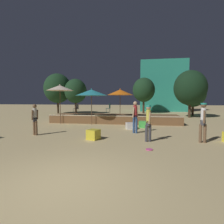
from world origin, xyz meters
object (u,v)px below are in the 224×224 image
object	(u,v)px
background_tree_3	(190,88)
cube_seat_0	(93,134)
patio_umbrella_0	(60,88)
background_tree_4	(76,91)
person_1	(35,118)
background_tree_0	(144,90)
person_2	(203,120)
cube_seat_2	(143,124)
background_tree_2	(193,94)
person_0	(135,115)
frisbee_disc	(149,149)
patio_umbrella_1	(120,92)
person_3	(148,121)
cube_seat_1	(131,126)
bistro_chair_0	(76,108)
patio_umbrella_2	(91,93)
background_tree_1	(58,88)
bistro_chair_1	(109,107)

from	to	relation	value
background_tree_3	cube_seat_0	bearing A→B (deg)	-122.86
patio_umbrella_0	background_tree_4	world-z (taller)	background_tree_4
person_1	background_tree_4	world-z (taller)	background_tree_4
background_tree_4	background_tree_0	bearing A→B (deg)	15.39
cube_seat_0	background_tree_4	world-z (taller)	background_tree_4
cube_seat_0	person_2	bearing A→B (deg)	1.44
cube_seat_2	background_tree_2	size ratio (longest dim) A/B	0.13
patio_umbrella_0	person_0	size ratio (longest dim) A/B	1.72
background_tree_3	background_tree_0	bearing A→B (deg)	133.59
person_2	frisbee_disc	distance (m)	3.10
patio_umbrella_0	person_0	distance (m)	7.14
person_1	background_tree_3	size ratio (longest dim) A/B	0.34
patio_umbrella_1	person_0	world-z (taller)	patio_umbrella_1
person_3	background_tree_0	size ratio (longest dim) A/B	0.34
person_2	background_tree_2	bearing A→B (deg)	82.31
cube_seat_0	cube_seat_1	world-z (taller)	cube_seat_0
cube_seat_2	bistro_chair_0	distance (m)	6.31
patio_umbrella_2	person_2	size ratio (longest dim) A/B	1.55
patio_umbrella_2	background_tree_2	xyz separation A→B (m)	(9.98, 8.71, 0.16)
cube_seat_1	background_tree_1	xyz separation A→B (m)	(-10.89, 11.68, 3.34)
cube_seat_1	person_1	xyz separation A→B (m)	(-5.14, -2.86, 0.73)
patio_umbrella_1	frisbee_disc	world-z (taller)	patio_umbrella_1
background_tree_2	patio_umbrella_0	bearing A→B (deg)	-145.89
frisbee_disc	background_tree_4	size ratio (longest dim) A/B	0.06
person_2	background_tree_4	size ratio (longest dim) A/B	0.38
bistro_chair_0	frisbee_disc	bearing A→B (deg)	-21.48
cube_seat_2	patio_umbrella_2	bearing A→B (deg)	167.88
cube_seat_0	background_tree_4	distance (m)	16.07
person_1	background_tree_0	xyz separation A→B (m)	(6.29, 16.50, 2.40)
patio_umbrella_1	cube_seat_0	world-z (taller)	patio_umbrella_1
patio_umbrella_1	background_tree_1	distance (m)	13.81
cube_seat_1	background_tree_2	size ratio (longest dim) A/B	0.17
cube_seat_1	frisbee_disc	world-z (taller)	cube_seat_1
patio_umbrella_1	person_3	distance (m)	6.10
person_2	frisbee_disc	world-z (taller)	person_2
bistro_chair_0	background_tree_0	world-z (taller)	background_tree_0
cube_seat_2	frisbee_disc	bearing A→B (deg)	-88.36
background_tree_3	person_3	bearing A→B (deg)	-112.80
person_0	person_1	size ratio (longest dim) A/B	1.09
patio_umbrella_0	bistro_chair_1	xyz separation A→B (m)	(3.61, 2.40, -1.65)
person_3	bistro_chair_0	distance (m)	8.82
patio_umbrella_1	cube_seat_0	size ratio (longest dim) A/B	4.13
person_0	background_tree_2	size ratio (longest dim) A/B	0.44
person_3	background_tree_1	xyz separation A→B (m)	(-11.88, 15.09, 2.58)
background_tree_0	background_tree_4	bearing A→B (deg)	-164.61
person_1	patio_umbrella_2	bearing A→B (deg)	83.51
patio_umbrella_1	background_tree_1	size ratio (longest dim) A/B	0.51
bistro_chair_1	background_tree_1	bearing A→B (deg)	-125.42
background_tree_2	patio_umbrella_2	bearing A→B (deg)	-138.90
frisbee_disc	background_tree_4	world-z (taller)	background_tree_4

